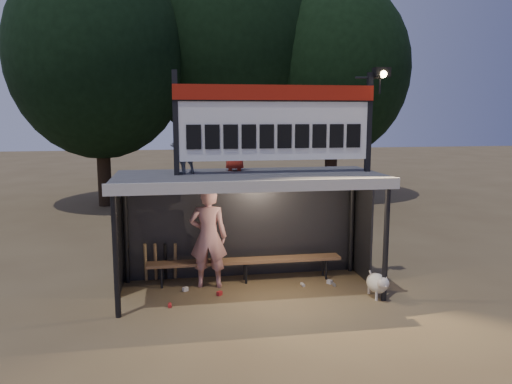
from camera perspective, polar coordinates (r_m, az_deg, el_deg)
The scene contains 13 objects.
ground at distance 9.98m, azimuth -0.78°, elevation -11.23°, with size 80.00×80.00×0.00m, color brown.
player at distance 9.98m, azimuth -5.47°, elevation -5.11°, with size 0.75×0.49×2.05m, color silver.
child_a at distance 9.47m, azimuth -8.46°, elevation 5.14°, with size 0.50×0.39×1.02m, color slate.
child_b at distance 9.91m, azimuth -2.45°, elevation 5.23°, with size 0.47×0.31×0.96m, color #B02A1B.
dugout_shelter at distance 9.74m, azimuth -1.01°, elevation -0.48°, with size 5.10×2.08×2.32m.
scoreboard_assembly at distance 9.46m, azimuth 2.57°, elevation 8.22°, with size 4.10×0.27×1.99m.
bench at distance 10.36m, azimuth -1.24°, elevation -7.94°, with size 4.00×0.35×0.48m.
tree_left at distance 19.55m, azimuth -17.54°, elevation 14.61°, with size 6.46×6.46×9.27m.
tree_mid at distance 21.08m, azimuth -2.86°, elevation 16.34°, with size 7.22×7.22×10.36m.
tree_right at distance 20.85m, azimuth 8.80°, elevation 13.64°, with size 6.08×6.08×8.72m.
dog at distance 9.82m, azimuth 13.75°, elevation -10.11°, with size 0.36×0.81×0.49m.
bats at distance 10.53m, azimuth -10.86°, elevation -7.84°, with size 0.67×0.35×0.84m.
litter at distance 9.95m, azimuth 0.32°, elevation -11.07°, with size 3.33×0.90×0.08m.
Camera 1 is at (-1.39, -9.27, 3.44)m, focal length 35.00 mm.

